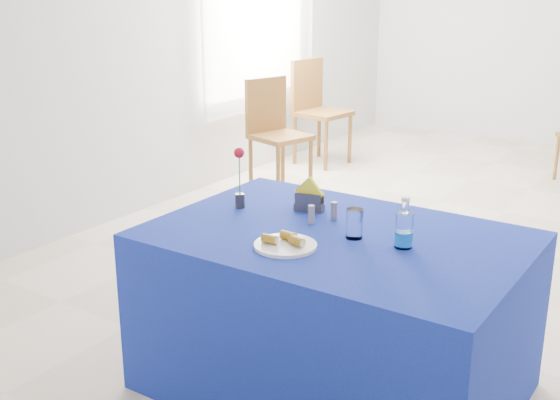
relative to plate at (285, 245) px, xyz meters
The scene contains 14 objects.
floor 2.60m from the plate, 90.33° to the left, with size 7.00×7.00×0.00m, color beige.
window_pane 4.19m from the plate, 127.13° to the left, with size 0.04×1.50×1.60m, color white.
curtain 4.15m from the plate, 126.35° to the left, with size 0.04×1.75×1.85m, color white.
plate is the anchor object (origin of this frame).
drinking_glass 0.32m from the plate, 53.87° to the left, with size 0.07×0.07×0.13m, color white.
salt_shaker 0.32m from the plate, 101.82° to the left, with size 0.03×0.03×0.09m, color gray.
pepper_shaker 0.41m from the plate, 90.66° to the left, with size 0.03×0.03×0.09m, color slate.
blue_table 0.48m from the plate, 69.98° to the left, with size 1.60×1.10×0.76m.
water_bottle 0.49m from the plate, 33.80° to the left, with size 0.08×0.08×0.21m.
napkin_holder 0.49m from the plate, 109.88° to the left, with size 0.16×0.08×0.17m.
rose_vase 0.59m from the plate, 145.98° to the left, with size 0.05×0.05×0.30m.
chair_win_a 3.42m from the plate, 124.97° to the left, with size 0.55×0.55×0.99m.
chair_win_b 4.39m from the plate, 119.26° to the left, with size 0.53×0.53×1.05m.
banana_pieces 0.03m from the plate, 126.18° to the left, with size 0.18×0.11×0.04m.
Camera 1 is at (1.49, -4.74, 1.82)m, focal length 45.00 mm.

